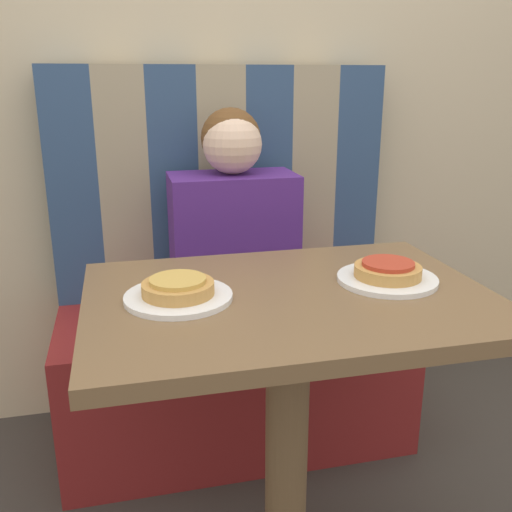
{
  "coord_description": "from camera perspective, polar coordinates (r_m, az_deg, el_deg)",
  "views": [
    {
      "loc": [
        -0.34,
        -1.1,
        1.21
      ],
      "look_at": [
        0.0,
        0.31,
        0.75
      ],
      "focal_mm": 40.0,
      "sensor_mm": 36.0,
      "label": 1
    }
  ],
  "objects": [
    {
      "name": "pizza_left",
      "position": [
        1.19,
        -7.8,
        -3.08
      ],
      "size": [
        0.15,
        0.15,
        0.04
      ],
      "color": "#C68E47",
      "rests_on": "plate_left"
    },
    {
      "name": "dining_table",
      "position": [
        1.28,
        3.26,
        -8.94
      ],
      "size": [
        0.87,
        0.62,
        0.76
      ],
      "color": "brown",
      "rests_on": "ground_plane"
    },
    {
      "name": "booth_backrest",
      "position": [
        1.99,
        -3.54,
        7.32
      ],
      "size": [
        1.14,
        0.09,
        0.78
      ],
      "color": "navy",
      "rests_on": "booth_seat"
    },
    {
      "name": "plate_left",
      "position": [
        1.2,
        -7.76,
        -4.08
      ],
      "size": [
        0.23,
        0.23,
        0.01
      ],
      "color": "white",
      "rests_on": "dining_table"
    },
    {
      "name": "plate_right",
      "position": [
        1.33,
        12.97,
        -2.26
      ],
      "size": [
        0.23,
        0.23,
        0.01
      ],
      "color": "white",
      "rests_on": "dining_table"
    },
    {
      "name": "pizza_right",
      "position": [
        1.32,
        13.04,
        -1.35
      ],
      "size": [
        0.15,
        0.15,
        0.04
      ],
      "color": "#C68E47",
      "rests_on": "plate_right"
    },
    {
      "name": "person",
      "position": [
        1.8,
        -2.31,
        3.56
      ],
      "size": [
        0.39,
        0.22,
        0.65
      ],
      "color": "#4C237A",
      "rests_on": "booth_seat"
    },
    {
      "name": "booth_seat",
      "position": [
        2.0,
        -2.1,
        -11.66
      ],
      "size": [
        1.14,
        0.52,
        0.47
      ],
      "color": "maroon",
      "rests_on": "ground_plane"
    },
    {
      "name": "wall_back",
      "position": [
        2.06,
        -4.3,
        19.97
      ],
      "size": [
        7.0,
        0.05,
        2.6
      ],
      "color": "#C6B28E",
      "rests_on": "ground_plane"
    }
  ]
}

